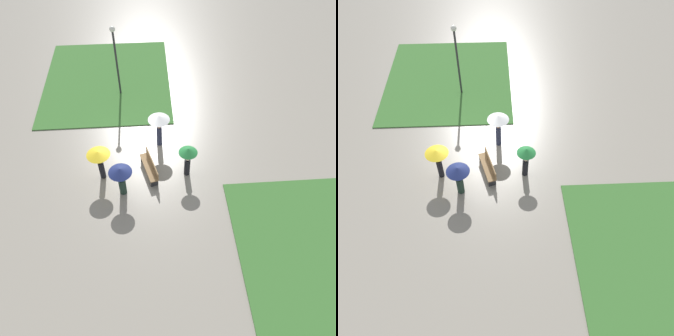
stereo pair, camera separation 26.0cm
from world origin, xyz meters
TOP-DOWN VIEW (x-y plane):
  - ground_plane at (0.00, 0.00)m, footprint 90.00×90.00m
  - lawn_patch_near at (-7.21, -1.65)m, footprint 9.18×8.15m
  - lawn_patch_far at (6.08, 8.17)m, footprint 8.19×7.37m
  - park_bench at (0.91, 0.94)m, footprint 1.98×0.92m
  - lamp_post at (-5.73, -0.73)m, footprint 0.32×0.32m
  - crowd_person_navy at (2.07, -0.42)m, footprint 1.10×1.10m
  - crowd_person_white at (-1.08, 1.50)m, footprint 1.13×1.13m
  - crowd_person_green at (1.11, 2.78)m, footprint 0.91×0.91m
  - crowd_person_yellow at (1.03, -1.45)m, footprint 1.13×1.13m

SIDE VIEW (x-z plane):
  - ground_plane at x=0.00m, z-range 0.00..0.00m
  - lawn_patch_near at x=-7.21m, z-range 0.00..0.06m
  - lawn_patch_far at x=6.08m, z-range 0.00..0.06m
  - park_bench at x=0.91m, z-range 0.03..0.93m
  - crowd_person_navy at x=2.07m, z-range 0.43..2.20m
  - crowd_person_green at x=1.11m, z-range 0.43..2.26m
  - crowd_person_yellow at x=1.03m, z-range 0.50..2.36m
  - crowd_person_white at x=-1.08m, z-range 0.57..2.60m
  - lamp_post at x=-5.73m, z-range 0.63..5.06m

